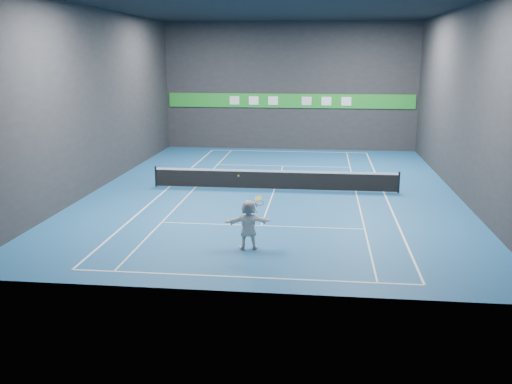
# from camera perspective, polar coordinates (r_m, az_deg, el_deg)

# --- Properties ---
(ground) EXTENTS (26.00, 26.00, 0.00)m
(ground) POSITION_cam_1_polar(r_m,az_deg,el_deg) (29.10, 1.85, 0.25)
(ground) COLOR #184E84
(ground) RESTS_ON ground
(ceiling) EXTENTS (26.00, 26.00, 0.00)m
(ceiling) POSITION_cam_1_polar(r_m,az_deg,el_deg) (28.42, 2.00, 18.21)
(ceiling) COLOR black
(ceiling) RESTS_ON ground
(wall_back) EXTENTS (18.00, 0.10, 9.00)m
(wall_back) POSITION_cam_1_polar(r_m,az_deg,el_deg) (41.35, 3.43, 10.48)
(wall_back) COLOR #242427
(wall_back) RESTS_ON ground
(wall_front) EXTENTS (18.00, 0.10, 9.00)m
(wall_front) POSITION_cam_1_polar(r_m,az_deg,el_deg) (15.56, -2.03, 5.48)
(wall_front) COLOR #242427
(wall_front) RESTS_ON ground
(wall_left) EXTENTS (0.10, 26.00, 9.00)m
(wall_left) POSITION_cam_1_polar(r_m,az_deg,el_deg) (30.49, -15.41, 8.95)
(wall_left) COLOR #242427
(wall_left) RESTS_ON ground
(wall_right) EXTENTS (0.10, 26.00, 9.00)m
(wall_right) POSITION_cam_1_polar(r_m,az_deg,el_deg) (29.09, 20.08, 8.43)
(wall_right) COLOR #242427
(wall_right) RESTS_ON ground
(baseline_near) EXTENTS (10.98, 0.08, 0.01)m
(baseline_near) POSITION_cam_1_polar(r_m,az_deg,el_deg) (17.80, -1.37, -8.50)
(baseline_near) COLOR white
(baseline_near) RESTS_ON ground
(baseline_far) EXTENTS (10.98, 0.08, 0.01)m
(baseline_far) POSITION_cam_1_polar(r_m,az_deg,el_deg) (40.74, 3.25, 4.07)
(baseline_far) COLOR white
(baseline_far) RESTS_ON ground
(sideline_doubles_left) EXTENTS (0.08, 23.78, 0.01)m
(sideline_doubles_left) POSITION_cam_1_polar(r_m,az_deg,el_deg) (30.04, -8.64, 0.53)
(sideline_doubles_left) COLOR white
(sideline_doubles_left) RESTS_ON ground
(sideline_doubles_right) EXTENTS (0.08, 23.78, 0.01)m
(sideline_doubles_right) POSITION_cam_1_polar(r_m,az_deg,el_deg) (29.18, 12.66, -0.03)
(sideline_doubles_right) COLOR white
(sideline_doubles_right) RESTS_ON ground
(sideline_singles_left) EXTENTS (0.06, 23.78, 0.01)m
(sideline_singles_left) POSITION_cam_1_polar(r_m,az_deg,el_deg) (29.71, -6.07, 0.47)
(sideline_singles_left) COLOR white
(sideline_singles_left) RESTS_ON ground
(sideline_singles_right) EXTENTS (0.06, 23.78, 0.01)m
(sideline_singles_right) POSITION_cam_1_polar(r_m,az_deg,el_deg) (29.06, 9.95, 0.04)
(sideline_singles_right) COLOR white
(sideline_singles_right) RESTS_ON ground
(service_line_near) EXTENTS (8.23, 0.06, 0.01)m
(service_line_near) POSITION_cam_1_polar(r_m,az_deg,el_deg) (22.94, 0.52, -3.39)
(service_line_near) COLOR white
(service_line_near) RESTS_ON ground
(service_line_far) EXTENTS (8.23, 0.06, 0.01)m
(service_line_far) POSITION_cam_1_polar(r_m,az_deg,el_deg) (35.34, 2.72, 2.62)
(service_line_far) COLOR white
(service_line_far) RESTS_ON ground
(center_service_line) EXTENTS (0.06, 12.80, 0.01)m
(center_service_line) POSITION_cam_1_polar(r_m,az_deg,el_deg) (29.10, 1.85, 0.26)
(center_service_line) COLOR white
(center_service_line) RESTS_ON ground
(player) EXTENTS (1.73, 0.89, 1.78)m
(player) POSITION_cam_1_polar(r_m,az_deg,el_deg) (20.04, -0.77, -3.26)
(player) COLOR white
(player) RESTS_ON ground
(tennis_ball) EXTENTS (0.07, 0.07, 0.07)m
(tennis_ball) POSITION_cam_1_polar(r_m,az_deg,el_deg) (19.71, -1.77, 1.63)
(tennis_ball) COLOR #BBE826
(tennis_ball) RESTS_ON player
(tennis_net) EXTENTS (12.50, 0.10, 1.07)m
(tennis_net) POSITION_cam_1_polar(r_m,az_deg,el_deg) (28.98, 1.86, 1.29)
(tennis_net) COLOR black
(tennis_net) RESTS_ON ground
(sponsor_banner) EXTENTS (17.64, 0.11, 1.00)m
(sponsor_banner) POSITION_cam_1_polar(r_m,az_deg,el_deg) (41.35, 3.40, 9.09)
(sponsor_banner) COLOR #1F9229
(sponsor_banner) RESTS_ON wall_back
(tennis_racket) EXTENTS (0.45, 0.41, 0.63)m
(tennis_racket) POSITION_cam_1_polar(r_m,az_deg,el_deg) (19.83, 0.30, -1.15)
(tennis_racket) COLOR red
(tennis_racket) RESTS_ON player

